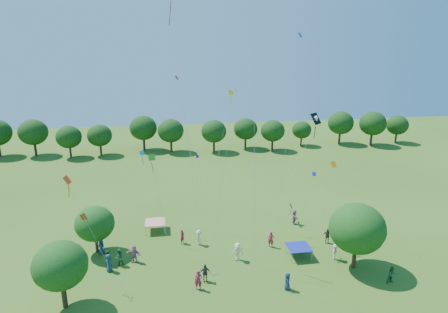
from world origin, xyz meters
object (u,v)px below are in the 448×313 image
tent_blue (299,247)px  red_high_kite (176,43)px  near_tree_west (60,266)px  tent_red_stripe (155,222)px  pirate_kite (315,122)px  near_tree_north (95,224)px  near_tree_east (357,229)px

tent_blue → red_high_kite: 22.49m
near_tree_west → tent_blue: near_tree_west is taller
tent_red_stripe → pirate_kite: size_ratio=0.17×
near_tree_north → pirate_kite: pirate_kite is taller
near_tree_east → tent_red_stripe: bearing=150.7°
near_tree_north → tent_red_stripe: near_tree_north is taller
near_tree_north → near_tree_east: 25.08m
pirate_kite → near_tree_north: bearing=172.3°
near_tree_west → near_tree_north: near_tree_west is taller
near_tree_west → near_tree_north: 8.58m
near_tree_west → near_tree_east: (25.45, 1.92, 0.25)m
near_tree_west → near_tree_north: size_ratio=1.16×
tent_blue → pirate_kite: bearing=42.1°
near_tree_east → pirate_kite: bearing=131.2°
tent_blue → red_high_kite: (-11.15, 3.36, 19.24)m
near_tree_west → near_tree_east: size_ratio=0.90×
near_tree_north → tent_blue: bearing=-11.3°
near_tree_west → red_high_kite: red_high_kite is taller
red_high_kite → near_tree_west: bearing=-141.2°
near_tree_west → tent_blue: size_ratio=2.58×
near_tree_north → pirate_kite: (20.93, -2.82, 10.14)m
pirate_kite → tent_red_stripe: bearing=156.5°
near_tree_north → near_tree_east: near_tree_east is taller
tent_red_stripe → near_tree_east: bearing=-29.3°
near_tree_north → near_tree_west: bearing=-98.4°
near_tree_north → tent_blue: 20.20m
near_tree_north → near_tree_east: (24.19, -6.55, 0.88)m
near_tree_north → red_high_kite: 19.17m
tent_blue → near_tree_east: bearing=-30.2°
tent_red_stripe → red_high_kite: red_high_kite is taller
tent_red_stripe → tent_blue: 15.96m
near_tree_east → tent_blue: bearing=149.8°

